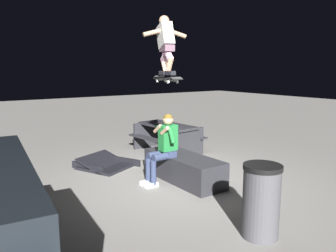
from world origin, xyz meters
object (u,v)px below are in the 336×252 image
picnic_table_back (167,134)px  trash_bin (261,201)px  ledge_box_main (183,168)px  person_sitting_on_ledge (163,145)px  skateboard (167,79)px  skater_airborne (166,42)px  kicker_ramp (106,165)px

picnic_table_back → trash_bin: 4.68m
ledge_box_main → person_sitting_on_ledge: person_sitting_on_ledge is taller
ledge_box_main → skateboard: bearing=41.0°
ledge_box_main → trash_bin: bearing=167.8°
ledge_box_main → skater_airborne: size_ratio=1.66×
person_sitting_on_ledge → picnic_table_back: size_ratio=0.74×
ledge_box_main → person_sitting_on_ledge: (0.12, 0.40, 0.50)m
skateboard → picnic_table_back: bearing=-34.6°
ledge_box_main → trash_bin: 2.42m
picnic_table_back → person_sitting_on_ledge: bearing=143.8°
person_sitting_on_ledge → trash_bin: (-2.47, 0.11, -0.26)m
skater_airborne → trash_bin: skater_airborne is taller
person_sitting_on_ledge → picnic_table_back: (1.94, -1.42, -0.26)m
trash_bin → kicker_ramp: bearing=5.7°
kicker_ramp → skateboard: bearing=-154.2°
picnic_table_back → skateboard: bearing=145.4°
picnic_table_back → trash_bin: (-4.42, 1.54, -0.00)m
person_sitting_on_ledge → trash_bin: size_ratio=1.37×
skater_airborne → kicker_ramp: (1.37, 0.70, -2.64)m
person_sitting_on_ledge → skateboard: 1.27m
ledge_box_main → person_sitting_on_ledge: 0.65m
skateboard → picnic_table_back: (1.81, -1.25, -1.51)m
ledge_box_main → picnic_table_back: 2.32m
skater_airborne → trash_bin: 3.47m
trash_bin → picnic_table_back: bearing=-19.2°
person_sitting_on_ledge → trash_bin: bearing=177.4°
skater_airborne → ledge_box_main: bearing=-145.9°
skateboard → kicker_ramp: (1.42, 0.69, -1.95)m
ledge_box_main → picnic_table_back: bearing=-26.5°
skater_airborne → trash_bin: size_ratio=1.14×
person_sitting_on_ledge → skater_airborne: skater_airborne is taller
skateboard → trash_bin: bearing=173.7°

